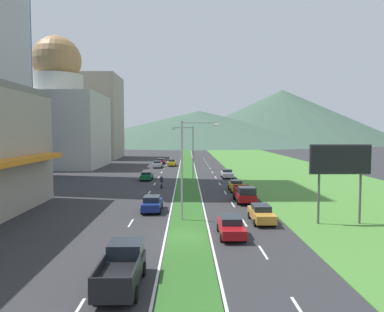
% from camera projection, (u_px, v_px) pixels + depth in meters
% --- Properties ---
extents(ground_plane, '(600.00, 600.00, 0.00)m').
position_uv_depth(ground_plane, '(188.00, 237.00, 28.44)').
color(ground_plane, '#2D2D30').
extents(grass_median, '(3.20, 240.00, 0.06)m').
position_uv_depth(grass_median, '(187.00, 165.00, 88.30)').
color(grass_median, '#2D6023').
rests_on(grass_median, ground_plane).
extents(grass_verge_right, '(24.00, 240.00, 0.06)m').
position_uv_depth(grass_verge_right, '(272.00, 165.00, 88.60)').
color(grass_verge_right, '#477F33').
rests_on(grass_verge_right, ground_plane).
extents(lane_dash_left_2, '(0.16, 2.80, 0.01)m').
position_uv_depth(lane_dash_left_2, '(112.00, 253.00, 24.62)').
color(lane_dash_left_2, silver).
rests_on(lane_dash_left_2, ground_plane).
extents(lane_dash_left_3, '(0.16, 2.80, 0.01)m').
position_uv_depth(lane_dash_left_3, '(131.00, 223.00, 32.72)').
color(lane_dash_left_3, silver).
rests_on(lane_dash_left_3, ground_plane).
extents(lane_dash_left_4, '(0.16, 2.80, 0.01)m').
position_uv_depth(lane_dash_left_4, '(142.00, 205.00, 40.83)').
color(lane_dash_left_4, silver).
rests_on(lane_dash_left_4, ground_plane).
extents(lane_dash_left_5, '(0.16, 2.80, 0.01)m').
position_uv_depth(lane_dash_left_5, '(149.00, 193.00, 48.93)').
color(lane_dash_left_5, silver).
rests_on(lane_dash_left_5, ground_plane).
extents(lane_dash_left_6, '(0.16, 2.80, 0.01)m').
position_uv_depth(lane_dash_left_6, '(155.00, 184.00, 57.03)').
color(lane_dash_left_6, silver).
rests_on(lane_dash_left_6, ground_plane).
extents(lane_dash_left_7, '(0.16, 2.80, 0.01)m').
position_uv_depth(lane_dash_left_7, '(159.00, 177.00, 65.14)').
color(lane_dash_left_7, silver).
rests_on(lane_dash_left_7, ground_plane).
extents(lane_dash_left_8, '(0.16, 2.80, 0.01)m').
position_uv_depth(lane_dash_left_8, '(162.00, 172.00, 73.24)').
color(lane_dash_left_8, silver).
rests_on(lane_dash_left_8, ground_plane).
extents(lane_dash_left_9, '(0.16, 2.80, 0.01)m').
position_uv_depth(lane_dash_left_9, '(164.00, 168.00, 81.35)').
color(lane_dash_left_9, silver).
rests_on(lane_dash_left_9, ground_plane).
extents(lane_dash_left_10, '(0.16, 2.80, 0.01)m').
position_uv_depth(lane_dash_left_10, '(166.00, 165.00, 89.45)').
color(lane_dash_left_10, silver).
rests_on(lane_dash_left_10, ground_plane).
extents(lane_dash_left_11, '(0.16, 2.80, 0.01)m').
position_uv_depth(lane_dash_left_11, '(168.00, 162.00, 97.55)').
color(lane_dash_left_11, silver).
rests_on(lane_dash_left_11, ground_plane).
extents(lane_dash_left_12, '(0.16, 2.80, 0.01)m').
position_uv_depth(lane_dash_left_12, '(169.00, 160.00, 105.66)').
color(lane_dash_left_12, silver).
rests_on(lane_dash_left_12, ground_plane).
extents(lane_dash_left_13, '(0.16, 2.80, 0.01)m').
position_uv_depth(lane_dash_left_13, '(171.00, 158.00, 113.76)').
color(lane_dash_left_13, silver).
rests_on(lane_dash_left_13, ground_plane).
extents(lane_dash_right_1, '(0.16, 2.80, 0.01)m').
position_uv_depth(lane_dash_right_1, '(300.00, 311.00, 16.67)').
color(lane_dash_right_1, silver).
rests_on(lane_dash_right_1, ground_plane).
extents(lane_dash_right_2, '(0.16, 2.80, 0.01)m').
position_uv_depth(lane_dash_right_2, '(263.00, 252.00, 24.77)').
color(lane_dash_right_2, silver).
rests_on(lane_dash_right_2, ground_plane).
extents(lane_dash_right_3, '(0.16, 2.80, 0.01)m').
position_uv_depth(lane_dash_right_3, '(244.00, 222.00, 32.87)').
color(lane_dash_right_3, silver).
rests_on(lane_dash_right_3, ground_plane).
extents(lane_dash_right_4, '(0.16, 2.80, 0.01)m').
position_uv_depth(lane_dash_right_4, '(233.00, 204.00, 40.98)').
color(lane_dash_right_4, silver).
rests_on(lane_dash_right_4, ground_plane).
extents(lane_dash_right_5, '(0.16, 2.80, 0.01)m').
position_uv_depth(lane_dash_right_5, '(225.00, 192.00, 49.08)').
color(lane_dash_right_5, silver).
rests_on(lane_dash_right_5, ground_plane).
extents(lane_dash_right_6, '(0.16, 2.80, 0.01)m').
position_uv_depth(lane_dash_right_6, '(220.00, 184.00, 57.18)').
color(lane_dash_right_6, silver).
rests_on(lane_dash_right_6, ground_plane).
extents(lane_dash_right_7, '(0.16, 2.80, 0.01)m').
position_uv_depth(lane_dash_right_7, '(216.00, 177.00, 65.29)').
color(lane_dash_right_7, silver).
rests_on(lane_dash_right_7, ground_plane).
extents(lane_dash_right_8, '(0.16, 2.80, 0.01)m').
position_uv_depth(lane_dash_right_8, '(212.00, 172.00, 73.39)').
color(lane_dash_right_8, silver).
rests_on(lane_dash_right_8, ground_plane).
extents(lane_dash_right_9, '(0.16, 2.80, 0.01)m').
position_uv_depth(lane_dash_right_9, '(210.00, 168.00, 81.50)').
color(lane_dash_right_9, silver).
rests_on(lane_dash_right_9, ground_plane).
extents(lane_dash_right_10, '(0.16, 2.80, 0.01)m').
position_uv_depth(lane_dash_right_10, '(208.00, 165.00, 89.60)').
color(lane_dash_right_10, silver).
rests_on(lane_dash_right_10, ground_plane).
extents(lane_dash_right_11, '(0.16, 2.80, 0.01)m').
position_uv_depth(lane_dash_right_11, '(206.00, 162.00, 97.70)').
color(lane_dash_right_11, silver).
rests_on(lane_dash_right_11, ground_plane).
extents(lane_dash_right_12, '(0.16, 2.80, 0.01)m').
position_uv_depth(lane_dash_right_12, '(205.00, 160.00, 105.81)').
color(lane_dash_right_12, silver).
rests_on(lane_dash_right_12, ground_plane).
extents(lane_dash_right_13, '(0.16, 2.80, 0.01)m').
position_uv_depth(lane_dash_right_13, '(203.00, 158.00, 113.91)').
color(lane_dash_right_13, silver).
rests_on(lane_dash_right_13, ground_plane).
extents(edge_line_median_left, '(0.16, 240.00, 0.01)m').
position_uv_depth(edge_line_median_left, '(180.00, 165.00, 88.27)').
color(edge_line_median_left, silver).
rests_on(edge_line_median_left, ground_plane).
extents(edge_line_median_right, '(0.16, 240.00, 0.01)m').
position_uv_depth(edge_line_median_right, '(194.00, 165.00, 88.32)').
color(edge_line_median_right, silver).
rests_on(edge_line_median_right, ground_plane).
extents(domed_building, '(19.91, 19.91, 29.83)m').
position_uv_depth(domed_building, '(58.00, 117.00, 83.95)').
color(domed_building, '#B7B2A8').
rests_on(domed_building, ground_plane).
extents(midrise_colored, '(17.45, 17.45, 25.10)m').
position_uv_depth(midrise_colored, '(91.00, 117.00, 111.65)').
color(midrise_colored, '#9E9384').
rests_on(midrise_colored, ground_plane).
extents(hill_far_left, '(179.75, 179.75, 24.06)m').
position_uv_depth(hill_far_left, '(56.00, 127.00, 316.92)').
color(hill_far_left, '#3D5647').
rests_on(hill_far_left, ground_plane).
extents(hill_far_center, '(187.19, 187.19, 22.33)m').
position_uv_depth(hill_far_center, '(199.00, 127.00, 251.32)').
color(hill_far_center, '#3D5647').
rests_on(hill_far_center, ground_plane).
extents(hill_far_right, '(168.07, 168.07, 39.12)m').
position_uv_depth(hill_far_right, '(282.00, 116.00, 272.09)').
color(hill_far_right, '#3D5647').
rests_on(hill_far_right, ground_plane).
extents(street_lamp_near, '(3.49, 0.37, 9.15)m').
position_uv_depth(street_lamp_near, '(186.00, 163.00, 33.37)').
color(street_lamp_near, '#99999E').
rests_on(street_lamp_near, ground_plane).
extents(street_lamp_mid, '(3.47, 0.48, 8.94)m').
position_uv_depth(street_lamp_mid, '(190.00, 150.00, 57.26)').
color(street_lamp_mid, '#99999E').
rests_on(street_lamp_mid, ground_plane).
extents(billboard_roadside, '(5.45, 0.28, 7.07)m').
position_uv_depth(billboard_roadside, '(341.00, 163.00, 31.88)').
color(billboard_roadside, '#4C4C51').
rests_on(billboard_roadside, ground_plane).
extents(car_0, '(2.00, 4.50, 1.60)m').
position_uv_depth(car_0, '(152.00, 203.00, 37.49)').
color(car_0, navy).
rests_on(car_0, ground_plane).
extents(car_1, '(1.95, 4.63, 1.53)m').
position_uv_depth(car_1, '(231.00, 227.00, 28.51)').
color(car_1, maroon).
rests_on(car_1, ground_plane).
extents(car_2, '(1.86, 4.69, 1.61)m').
position_uv_depth(car_2, '(172.00, 163.00, 86.93)').
color(car_2, yellow).
rests_on(car_2, ground_plane).
extents(car_3, '(1.93, 4.61, 1.35)m').
position_uv_depth(car_3, '(161.00, 161.00, 92.47)').
color(car_3, maroon).
rests_on(car_3, ground_plane).
extents(car_4, '(1.98, 4.38, 1.43)m').
position_uv_depth(car_4, '(147.00, 176.00, 61.52)').
color(car_4, '#0C5128').
rests_on(car_4, ground_plane).
extents(car_5, '(1.99, 4.26, 1.53)m').
position_uv_depth(car_5, '(227.00, 174.00, 64.35)').
color(car_5, '#B2B2B7').
rests_on(car_5, ground_plane).
extents(car_6, '(1.91, 4.71, 1.56)m').
position_uv_depth(car_6, '(261.00, 213.00, 32.96)').
color(car_6, '#C6842D').
rests_on(car_6, ground_plane).
extents(car_7, '(1.93, 4.63, 1.56)m').
position_uv_depth(car_7, '(158.00, 164.00, 82.68)').
color(car_7, '#B2B2B7').
rests_on(car_7, ground_plane).
extents(car_8, '(1.88, 4.26, 1.49)m').
position_uv_depth(car_8, '(236.00, 185.00, 50.21)').
color(car_8, yellow).
rests_on(car_8, ground_plane).
extents(pickup_truck_0, '(2.18, 5.40, 2.00)m').
position_uv_depth(pickup_truck_0, '(122.00, 267.00, 19.38)').
color(pickup_truck_0, black).
rests_on(pickup_truck_0, ground_plane).
extents(pickup_truck_1, '(2.18, 5.40, 2.00)m').
position_uv_depth(pickup_truck_1, '(245.00, 194.00, 42.07)').
color(pickup_truck_1, maroon).
rests_on(pickup_truck_1, ground_plane).
extents(motorcycle_rider, '(0.36, 2.00, 1.80)m').
position_uv_depth(motorcycle_rider, '(162.00, 183.00, 53.00)').
color(motorcycle_rider, black).
rests_on(motorcycle_rider, ground_plane).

